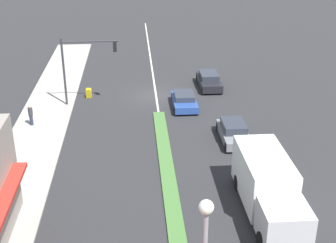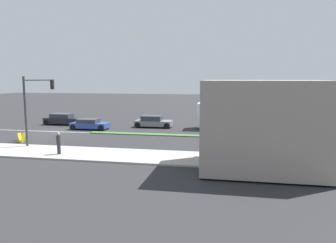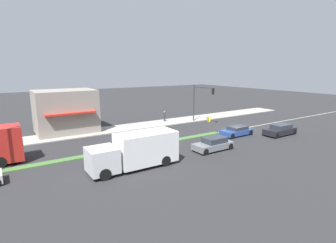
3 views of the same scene
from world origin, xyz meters
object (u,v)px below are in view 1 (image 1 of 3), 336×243
Objects in this scene: pedestrian at (31,115)px; sedan_dark at (209,80)px; delivery_truck at (268,186)px; traffic_signal_main at (81,60)px; suv_grey at (234,132)px; warning_aframe_sign at (89,93)px; coupe_blue at (184,101)px.

pedestrian reaches higher than sedan_dark.
pedestrian is 0.21× the size of delivery_truck.
sedan_dark is at bearing -161.83° from traffic_signal_main.
sedan_dark is 11.16m from suv_grey.
traffic_signal_main is at bearing 18.17° from sedan_dark.
suv_grey reaches higher than warning_aframe_sign.
pedestrian is at bearing 14.12° from coupe_blue.
suv_grey is (-2.80, 6.48, 0.06)m from coupe_blue.
coupe_blue is 5.46m from sedan_dark.
delivery_truck reaches higher than suv_grey.
coupe_blue is at bearing 161.50° from warning_aframe_sign.
traffic_signal_main is 6.69× the size of warning_aframe_sign.
pedestrian is 6.87m from warning_aframe_sign.
suv_grey is (-14.69, 3.49, -0.32)m from pedestrian.
sedan_dark is at bearing -90.00° from suv_grey.
coupe_blue is at bearing -165.88° from pedestrian.
pedestrian is 0.36× the size of sedan_dark.
delivery_truck is 1.86× the size of coupe_blue.
suv_grey is at bearing 139.82° from warning_aframe_sign.
warning_aframe_sign is (-3.82, -5.69, -0.53)m from pedestrian.
traffic_signal_main is 9.03m from coupe_blue.
traffic_signal_main is at bearing -7.08° from coupe_blue.
warning_aframe_sign is at bearing 10.37° from sedan_dark.
traffic_signal_main reaches higher than pedestrian.
coupe_blue is at bearing 59.14° from sedan_dark.
pedestrian is 16.57m from sedan_dark.
suv_grey reaches higher than coupe_blue.
coupe_blue is (2.80, -15.04, -0.90)m from delivery_truck.
pedestrian is 19.01m from delivery_truck.
delivery_truck is 8.61m from suv_grey.
traffic_signal_main is at bearing -131.51° from pedestrian.
delivery_truck is at bearing 121.48° from warning_aframe_sign.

